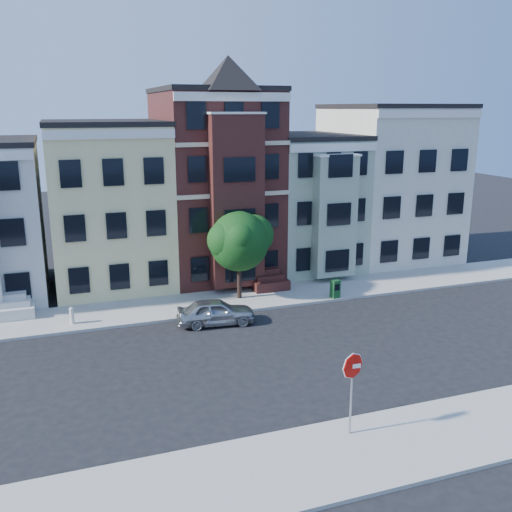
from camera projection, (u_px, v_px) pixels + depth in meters
name	position (u px, v px, depth m)	size (l,w,h in m)	color
ground	(300.00, 353.00, 26.43)	(120.00, 120.00, 0.00)	black
far_sidewalk	(245.00, 299.00, 33.71)	(60.00, 4.00, 0.15)	#9E9B93
near_sidewalk	(396.00, 445.00, 19.11)	(60.00, 4.00, 0.15)	#9E9B93
house_yellow	(108.00, 206.00, 36.15)	(7.00, 9.00, 10.00)	beige
house_brown	(214.00, 185.00, 38.15)	(7.00, 9.00, 12.00)	#3F1916
house_green	(303.00, 202.00, 40.62)	(6.00, 9.00, 9.00)	#9CAC91
house_cream	(389.00, 184.00, 42.63)	(8.00, 9.00, 11.00)	beige
street_tree	(239.00, 245.00, 32.89)	(5.47, 5.47, 6.37)	#184A16
parked_car	(216.00, 312.00, 29.80)	(1.63, 4.05, 1.38)	#AAADB1
newspaper_box	(335.00, 289.00, 33.63)	(0.48, 0.43, 1.07)	#1C5826
fire_hydrant	(72.00, 317.00, 29.56)	(0.25, 0.25, 0.72)	beige
stop_sign	(351.00, 389.00, 19.24)	(0.93, 0.13, 3.37)	#B50400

